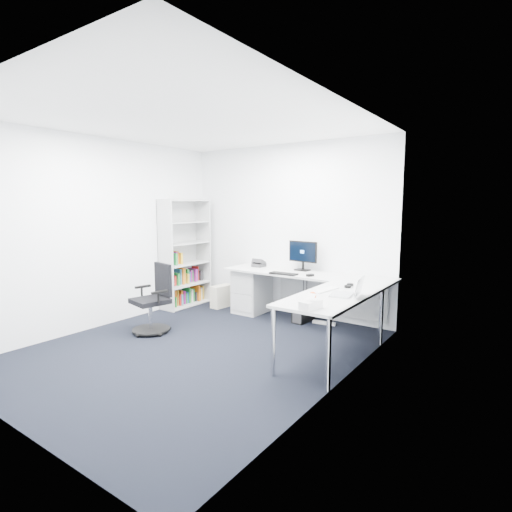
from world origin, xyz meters
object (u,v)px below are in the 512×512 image
Objects in this scene: bookshelf at (185,253)px; laptop at (342,285)px; task_chair at (150,299)px; monitor at (302,255)px; l_desk at (293,303)px.

laptop is at bearing -13.15° from bookshelf.
bookshelf is 1.95× the size of task_chair.
monitor is 1.50× the size of laptop.
bookshelf is (-2.17, 0.05, 0.55)m from l_desk.
l_desk is 5.31× the size of monitor.
monitor is at bearing 124.26° from laptop.
bookshelf reaches higher than task_chair.
laptop is (3.19, -0.75, -0.06)m from bookshelf.
bookshelf is at bearing -162.75° from monitor.
l_desk is 2.24m from bookshelf.
l_desk is 0.81m from monitor.
monitor reaches higher than task_chair.
bookshelf is 5.70× the size of laptop.
laptop is at bearing -34.39° from l_desk.
monitor is 1.69m from laptop.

